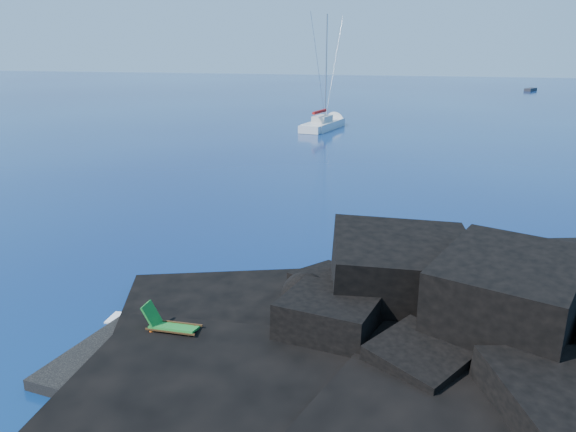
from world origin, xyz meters
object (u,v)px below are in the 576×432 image
Objects in this scene: marker_cone at (151,332)px; sunbather at (251,352)px; distant_boat_a at (530,91)px; sailboat at (323,129)px; deck_chair at (174,321)px.

sunbather is at bearing -2.43° from marker_cone.
distant_boat_a is at bearing 65.14° from sunbather.
marker_cone reaches higher than sunbather.
sailboat is 2.79× the size of distant_boat_a.
deck_chair is 133.06m from distant_boat_a.
marker_cone is at bearing 162.69° from sunbather.
deck_chair is (6.81, -53.39, 0.97)m from sailboat.
deck_chair is 1.05× the size of sunbather.
marker_cone is (-3.56, 0.15, 0.09)m from sunbather.
sunbather reaches higher than distant_boat_a.
sailboat is 26.36× the size of marker_cone.
distant_boat_a is (26.61, 130.78, -0.61)m from marker_cone.
sunbather is at bearing -10.87° from deck_chair.
marker_cone is (6.12, -53.67, 0.61)m from sailboat.
distant_boat_a is at bearing 75.15° from sailboat.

